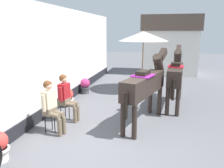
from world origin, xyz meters
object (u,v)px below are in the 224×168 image
at_px(seated_visitor_far, 66,95).
at_px(cafe_parasol, 143,37).
at_px(saddled_horse_far, 176,73).
at_px(seated_visitor_near, 51,104).
at_px(saddled_horse_near, 146,84).
at_px(flower_planter_farthest, 85,86).
at_px(flower_planter_inner_far, 68,97).

bearing_deg(seated_visitor_far, cafe_parasol, 65.27).
bearing_deg(saddled_horse_far, cafe_parasol, 126.24).
relative_size(seated_visitor_near, saddled_horse_near, 0.48).
distance_m(flower_planter_farthest, cafe_parasol, 3.23).
relative_size(saddled_horse_far, flower_planter_farthest, 4.68).
bearing_deg(saddled_horse_far, flower_planter_farthest, 167.59).
bearing_deg(cafe_parasol, seated_visitor_far, -114.73).
height_order(saddled_horse_near, flower_planter_inner_far, saddled_horse_near).
distance_m(saddled_horse_far, flower_planter_farthest, 3.80).
bearing_deg(seated_visitor_near, saddled_horse_near, 27.60).
bearing_deg(flower_planter_inner_far, seated_visitor_near, -77.17).
height_order(seated_visitor_near, seated_visitor_far, same).
distance_m(seated_visitor_far, saddled_horse_far, 3.85).
height_order(saddled_horse_far, flower_planter_inner_far, saddled_horse_far).
height_order(seated_visitor_far, cafe_parasol, cafe_parasol).
distance_m(seated_visitor_far, cafe_parasol, 4.66).
distance_m(saddled_horse_near, saddled_horse_far, 2.05).
bearing_deg(saddled_horse_near, seated_visitor_far, -171.45).
relative_size(saddled_horse_near, saddled_horse_far, 0.97).
xyz_separation_m(saddled_horse_near, flower_planter_inner_far, (-2.76, 0.87, -0.82)).
distance_m(seated_visitor_near, cafe_parasol, 5.43).
height_order(seated_visitor_near, saddled_horse_near, saddled_horse_near).
height_order(seated_visitor_near, flower_planter_inner_far, seated_visitor_near).
distance_m(flower_planter_inner_far, flower_planter_farthest, 1.77).
bearing_deg(saddled_horse_far, flower_planter_inner_far, -165.09).
bearing_deg(flower_planter_farthest, flower_planter_inner_far, -90.96).
xyz_separation_m(seated_visitor_near, seated_visitor_far, (0.03, 0.86, 0.00)).
distance_m(seated_visitor_far, flower_planter_inner_far, 1.38).
height_order(seated_visitor_far, flower_planter_farthest, seated_visitor_far).
height_order(saddled_horse_near, cafe_parasol, cafe_parasol).
distance_m(seated_visitor_near, flower_planter_inner_far, 2.17).
height_order(saddled_horse_far, cafe_parasol, cafe_parasol).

